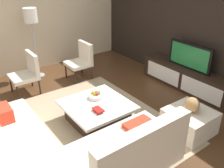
# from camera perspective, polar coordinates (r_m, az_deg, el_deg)

# --- Properties ---
(ground_plane) EXTENTS (14.00, 14.00, 0.00)m
(ground_plane) POSITION_cam_1_polar(r_m,az_deg,el_deg) (4.35, -3.76, -9.83)
(ground_plane) COLOR #4C301C
(feature_wall_back) EXTENTS (6.40, 0.12, 2.80)m
(feature_wall_back) POSITION_cam_1_polar(r_m,az_deg,el_deg) (5.56, 20.40, 12.76)
(feature_wall_back) COLOR black
(feature_wall_back) RESTS_ON ground
(side_wall_left) EXTENTS (0.12, 5.20, 2.80)m
(side_wall_left) POSITION_cam_1_polar(r_m,az_deg,el_deg) (6.61, -18.45, 15.05)
(side_wall_left) COLOR beige
(side_wall_left) RESTS_ON ground
(area_rug) EXTENTS (3.11, 2.41, 0.01)m
(area_rug) POSITION_cam_1_polar(r_m,az_deg,el_deg) (4.42, -4.48, -9.15)
(area_rug) COLOR tan
(area_rug) RESTS_ON ground
(media_console) EXTENTS (2.23, 0.43, 0.50)m
(media_console) POSITION_cam_1_polar(r_m,az_deg,el_deg) (5.68, 16.85, 1.20)
(media_console) COLOR black
(media_console) RESTS_ON ground
(television) EXTENTS (1.05, 0.06, 0.55)m
(television) POSITION_cam_1_polar(r_m,az_deg,el_deg) (5.49, 17.56, 6.14)
(television) COLOR black
(television) RESTS_ON media_console
(sectional_couch) EXTENTS (2.43, 2.33, 0.82)m
(sectional_couch) POSITION_cam_1_polar(r_m,az_deg,el_deg) (3.51, -11.80, -15.19)
(sectional_couch) COLOR beige
(sectional_couch) RESTS_ON ground
(coffee_table) EXTENTS (1.07, 1.07, 0.38)m
(coffee_table) POSITION_cam_1_polar(r_m,az_deg,el_deg) (4.35, -3.45, -6.60)
(coffee_table) COLOR black
(coffee_table) RESTS_ON ground
(accent_chair_near) EXTENTS (0.56, 0.54, 0.87)m
(accent_chair_near) POSITION_cam_1_polar(r_m,az_deg,el_deg) (5.52, -18.99, 2.84)
(accent_chair_near) COLOR black
(accent_chair_near) RESTS_ON ground
(floor_lamp) EXTENTS (0.30, 0.30, 1.65)m
(floor_lamp) POSITION_cam_1_polar(r_m,az_deg,el_deg) (6.03, -18.26, 13.86)
(floor_lamp) COLOR #A5A5AA
(floor_lamp) RESTS_ON ground
(ottoman) EXTENTS (0.70, 0.70, 0.40)m
(ottoman) POSITION_cam_1_polar(r_m,az_deg,el_deg) (4.32, 17.45, -8.26)
(ottoman) COLOR beige
(ottoman) RESTS_ON ground
(fruit_bowl) EXTENTS (0.28, 0.28, 0.13)m
(fruit_bowl) POSITION_cam_1_polar(r_m,az_deg,el_deg) (4.41, -3.71, -2.62)
(fruit_bowl) COLOR silver
(fruit_bowl) RESTS_ON coffee_table
(accent_chair_far) EXTENTS (0.55, 0.53, 0.87)m
(accent_chair_far) POSITION_cam_1_polar(r_m,az_deg,el_deg) (5.95, -7.10, 5.85)
(accent_chair_far) COLOR black
(accent_chair_far) RESTS_ON ground
(decorative_ball) EXTENTS (0.25, 0.25, 0.25)m
(decorative_ball) POSITION_cam_1_polar(r_m,az_deg,el_deg) (4.15, 18.06, -4.59)
(decorative_ball) COLOR #AD8451
(decorative_ball) RESTS_ON ottoman
(book_stack) EXTENTS (0.21, 0.13, 0.05)m
(book_stack) POSITION_cam_1_polar(r_m,az_deg,el_deg) (4.03, -3.25, -6.07)
(book_stack) COLOR maroon
(book_stack) RESTS_ON coffee_table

